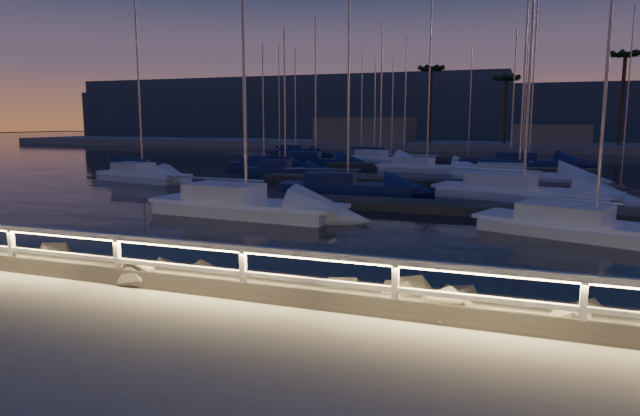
# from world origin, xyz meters

# --- Properties ---
(ground) EXTENTS (400.00, 400.00, 0.00)m
(ground) POSITION_xyz_m (0.00, 0.00, 0.00)
(ground) COLOR #A59F95
(ground) RESTS_ON ground
(harbor_water) EXTENTS (400.00, 440.00, 0.60)m
(harbor_water) POSITION_xyz_m (0.00, 31.22, -0.97)
(harbor_water) COLOR black
(harbor_water) RESTS_ON ground
(guard_rail) EXTENTS (44.11, 0.12, 1.06)m
(guard_rail) POSITION_xyz_m (-0.07, -0.00, 0.77)
(guard_rail) COLOR silver
(guard_rail) RESTS_ON ground
(riprap) EXTENTS (20.41, 2.52, 1.13)m
(riprap) POSITION_xyz_m (3.78, 1.31, -0.18)
(riprap) COLOR #605A52
(riprap) RESTS_ON ground
(floating_docks) EXTENTS (22.00, 36.00, 0.40)m
(floating_docks) POSITION_xyz_m (0.00, 32.50, -0.40)
(floating_docks) COLOR #534E45
(floating_docks) RESTS_ON ground
(far_shore) EXTENTS (160.00, 14.00, 5.20)m
(far_shore) POSITION_xyz_m (-0.12, 74.05, 0.29)
(far_shore) COLOR #A59F95
(far_shore) RESTS_ON ground
(palm_left) EXTENTS (3.00, 3.00, 11.20)m
(palm_left) POSITION_xyz_m (-8.00, 72.00, 10.14)
(palm_left) COLOR brown
(palm_left) RESTS_ON ground
(palm_center) EXTENTS (3.00, 3.00, 9.70)m
(palm_center) POSITION_xyz_m (2.00, 73.00, 8.78)
(palm_center) COLOR brown
(palm_center) RESTS_ON ground
(palm_right) EXTENTS (3.00, 3.00, 12.20)m
(palm_right) POSITION_xyz_m (16.00, 72.00, 11.03)
(palm_right) COLOR brown
(palm_right) RESTS_ON ground
(distant_hills) EXTENTS (230.00, 37.50, 18.00)m
(distant_hills) POSITION_xyz_m (-22.13, 133.69, 4.74)
(distant_hills) COLOR #3D4B5E
(distant_hills) RESTS_ON ground
(sailboat_a) EXTENTS (7.61, 3.62, 12.58)m
(sailboat_a) POSITION_xyz_m (-18.63, 22.03, -0.15)
(sailboat_a) COLOR white
(sailboat_a) RESTS_ON ground
(sailboat_b) EXTENTS (8.86, 3.23, 14.81)m
(sailboat_b) POSITION_xyz_m (-5.55, 12.02, -0.13)
(sailboat_b) COLOR white
(sailboat_b) RESTS_ON ground
(sailboat_c) EXTENTS (9.47, 4.78, 15.49)m
(sailboat_c) POSITION_xyz_m (5.45, 21.45, -0.14)
(sailboat_c) COLOR white
(sailboat_c) RESTS_ON ground
(sailboat_d) EXTENTS (8.43, 4.96, 13.80)m
(sailboat_d) POSITION_xyz_m (8.03, 12.08, -0.19)
(sailboat_d) COLOR white
(sailboat_d) RESTS_ON ground
(sailboat_e) EXTENTS (6.54, 2.67, 10.89)m
(sailboat_e) POSITION_xyz_m (-11.62, 29.77, -0.19)
(sailboat_e) COLOR navy
(sailboat_e) RESTS_ON ground
(sailboat_f) EXTENTS (7.89, 3.60, 12.99)m
(sailboat_f) POSITION_xyz_m (-3.72, 20.52, -0.17)
(sailboat_f) COLOR navy
(sailboat_f) RESTS_ON ground
(sailboat_g) EXTENTS (8.19, 3.29, 13.52)m
(sailboat_g) POSITION_xyz_m (-2.02, 35.62, -0.18)
(sailboat_g) COLOR white
(sailboat_g) RESTS_ON ground
(sailboat_i) EXTENTS (6.37, 3.66, 10.54)m
(sailboat_i) POSITION_xyz_m (-15.85, 34.71, -0.20)
(sailboat_i) COLOR navy
(sailboat_i) RESTS_ON ground
(sailboat_j) EXTENTS (8.08, 3.20, 13.42)m
(sailboat_j) POSITION_xyz_m (-13.00, 39.57, -0.16)
(sailboat_j) COLOR navy
(sailboat_j) RESTS_ON ground
(sailboat_k) EXTENTS (9.17, 4.49, 15.00)m
(sailboat_k) POSITION_xyz_m (5.42, 44.47, -0.15)
(sailboat_k) COLOR navy
(sailboat_k) RESTS_ON ground
(sailboat_l) EXTENTS (8.90, 2.77, 14.97)m
(sailboat_l) POSITION_xyz_m (4.97, 30.63, -0.17)
(sailboat_l) COLOR white
(sailboat_l) RESTS_ON ground
(sailboat_m) EXTENTS (7.41, 2.87, 12.39)m
(sailboat_m) POSITION_xyz_m (-20.20, 51.81, -0.16)
(sailboat_m) COLOR navy
(sailboat_m) RESTS_ON ground
(sailboat_n) EXTENTS (8.08, 4.68, 13.31)m
(sailboat_n) POSITION_xyz_m (-7.99, 43.97, -0.16)
(sailboat_n) COLOR white
(sailboat_n) RESTS_ON ground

